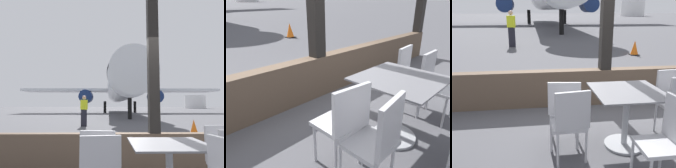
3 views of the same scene
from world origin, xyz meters
TOP-DOWN VIEW (x-y plane):
  - ground_plane at (0.00, 40.00)m, footprint 220.00×220.00m
  - window_frame at (0.00, 0.00)m, footprint 7.55×0.24m
  - cafe_chair_window_right at (-0.97, -1.51)m, footprint 0.43×0.43m
  - airplane at (0.97, 26.35)m, footprint 29.35×31.51m
  - ground_crew_worker at (-2.26, 8.10)m, footprint 0.40×0.48m
  - traffic_cone at (2.79, 5.05)m, footprint 0.36×0.36m
  - fuel_storage_tank at (30.80, 72.70)m, footprint 7.34×7.34m

SIDE VIEW (x-z plane):
  - ground_plane at x=0.00m, z-range 0.00..0.00m
  - traffic_cone at x=2.79m, z-range -0.02..0.57m
  - cafe_chair_window_right at x=-0.97m, z-range 0.10..1.01m
  - ground_crew_worker at x=-2.26m, z-range 0.03..1.77m
  - window_frame at x=0.00m, z-range -0.59..3.36m
  - fuel_storage_tank at x=30.80m, z-range 0.00..4.72m
  - airplane at x=0.97m, z-range -1.61..9.10m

